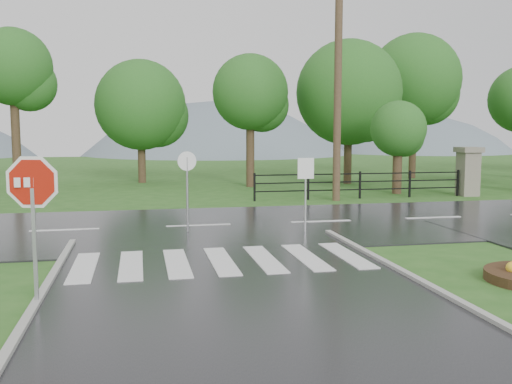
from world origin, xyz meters
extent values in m
plane|color=#2B5C1E|center=(0.00, 0.00, 0.00)|extent=(120.00, 120.00, 0.00)
cube|color=black|center=(0.00, 10.00, 0.00)|extent=(90.00, 8.00, 0.04)
cube|color=silver|center=(-3.00, 5.00, 0.06)|extent=(0.50, 2.80, 0.02)
cube|color=silver|center=(-2.00, 5.00, 0.06)|extent=(0.50, 2.80, 0.02)
cube|color=silver|center=(-1.00, 5.00, 0.06)|extent=(0.50, 2.80, 0.02)
cube|color=silver|center=(0.00, 5.00, 0.06)|extent=(0.50, 2.80, 0.02)
cube|color=silver|center=(1.00, 5.00, 0.06)|extent=(0.50, 2.80, 0.02)
cube|color=silver|center=(2.00, 5.00, 0.06)|extent=(0.50, 2.80, 0.02)
cube|color=silver|center=(3.00, 5.00, 0.06)|extent=(0.50, 2.80, 0.02)
cube|color=gray|center=(13.00, 16.00, 1.00)|extent=(0.80, 0.80, 2.00)
cube|color=#6B6659|center=(13.00, 16.00, 2.12)|extent=(1.00, 1.00, 0.24)
cube|color=black|center=(7.75, 16.00, 0.40)|extent=(9.50, 0.05, 0.05)
cube|color=black|center=(7.75, 16.00, 0.75)|extent=(9.50, 0.05, 0.05)
cube|color=black|center=(7.75, 16.00, 1.10)|extent=(9.50, 0.05, 0.05)
cube|color=black|center=(3.00, 16.00, 0.60)|extent=(0.08, 0.08, 1.20)
cube|color=black|center=(12.50, 16.00, 0.60)|extent=(0.08, 0.08, 1.20)
sphere|color=slate|center=(8.00, 65.00, -17.28)|extent=(48.00, 48.00, 48.00)
sphere|color=slate|center=(36.00, 65.00, -12.96)|extent=(36.00, 36.00, 36.00)
cube|color=#939399|center=(-3.55, 2.49, 1.02)|extent=(0.06, 0.06, 2.04)
cylinder|color=white|center=(-3.55, 2.50, 2.14)|extent=(1.20, 0.28, 1.22)
cylinder|color=#AC180B|center=(-3.55, 2.49, 2.14)|extent=(1.04, 0.25, 1.06)
cube|color=#939399|center=(2.92, 8.17, 1.04)|extent=(0.04, 0.04, 2.08)
cube|color=white|center=(2.92, 8.15, 1.91)|extent=(0.49, 0.05, 0.60)
cylinder|color=#939399|center=(-0.43, 8.95, 1.11)|extent=(0.07, 0.07, 2.23)
cylinder|color=white|center=(-0.43, 8.93, 2.12)|extent=(0.55, 0.12, 0.56)
cylinder|color=#473523|center=(6.47, 15.50, 4.82)|extent=(0.32, 0.32, 9.64)
cylinder|color=#3D2B1C|center=(10.22, 17.50, 1.29)|extent=(0.39, 0.39, 2.57)
sphere|color=#205A1C|center=(10.22, 17.50, 3.08)|extent=(2.62, 2.62, 2.62)
camera|label=1|loc=(-1.78, -7.57, 3.01)|focal=40.00mm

